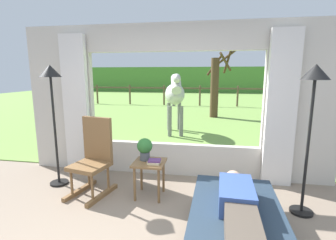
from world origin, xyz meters
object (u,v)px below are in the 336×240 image
object	(u,v)px
floor_lamp_left	(51,89)
floor_lamp_right	(313,95)
recliner_sofa	(236,231)
pasture_tree	(216,84)
book_stack	(154,162)
rocking_chair	(94,157)
potted_plant	(145,148)
reclining_person	(238,206)
side_table	(149,168)
horse	(175,95)

from	to	relation	value
floor_lamp_left	floor_lamp_right	bearing A→B (deg)	-3.90
recliner_sofa	pasture_tree	bearing A→B (deg)	92.59
recliner_sofa	book_stack	distance (m)	1.41
rocking_chair	potted_plant	bearing A→B (deg)	17.79
book_stack	floor_lamp_left	bearing A→B (deg)	172.66
reclining_person	book_stack	size ratio (longest dim) A/B	7.77
side_table	book_stack	size ratio (longest dim) A/B	2.82
recliner_sofa	horse	size ratio (longest dim) A/B	0.95
floor_lamp_left	reclining_person	bearing A→B (deg)	-23.74
floor_lamp_left	floor_lamp_right	world-z (taller)	floor_lamp_left
horse	rocking_chair	bearing A→B (deg)	69.33
book_stack	pasture_tree	size ratio (longest dim) A/B	0.06
pasture_tree	floor_lamp_right	bearing A→B (deg)	-81.70
rocking_chair	potted_plant	world-z (taller)	rocking_chair
potted_plant	horse	distance (m)	3.77
reclining_person	floor_lamp_left	bearing A→B (deg)	157.90
book_stack	floor_lamp_right	distance (m)	2.15
recliner_sofa	rocking_chair	xyz separation A→B (m)	(-1.95, 0.96, 0.33)
potted_plant	rocking_chair	bearing A→B (deg)	-174.65
reclining_person	book_stack	bearing A→B (deg)	138.74
recliner_sofa	reclining_person	world-z (taller)	reclining_person
reclining_person	horse	bearing A→B (deg)	106.87
potted_plant	pasture_tree	world-z (taller)	pasture_tree
floor_lamp_right	horse	bearing A→B (deg)	119.51
potted_plant	recliner_sofa	bearing A→B (deg)	-40.71
reclining_person	potted_plant	size ratio (longest dim) A/B	4.48
side_table	pasture_tree	world-z (taller)	pasture_tree
reclining_person	rocking_chair	distance (m)	2.20
potted_plant	floor_lamp_left	bearing A→B (deg)	176.56
side_table	rocking_chair	bearing A→B (deg)	-179.27
rocking_chair	side_table	size ratio (longest dim) A/B	2.15
reclining_person	book_stack	xyz separation A→B (m)	(-1.03, 0.96, 0.02)
reclining_person	potted_plant	xyz separation A→B (m)	(-1.20, 1.08, 0.18)
rocking_chair	horse	size ratio (longest dim) A/B	0.62
reclining_person	potted_plant	world-z (taller)	potted_plant
potted_plant	floor_lamp_right	distance (m)	2.24
floor_lamp_right	side_table	bearing A→B (deg)	177.31
rocking_chair	floor_lamp_right	world-z (taller)	floor_lamp_right
floor_lamp_right	rocking_chair	bearing A→B (deg)	178.31
reclining_person	floor_lamp_left	xyz separation A→B (m)	(-2.65, 1.17, 0.99)
recliner_sofa	reclining_person	bearing A→B (deg)	-88.37
horse	pasture_tree	world-z (taller)	pasture_tree
rocking_chair	pasture_tree	world-z (taller)	pasture_tree
recliner_sofa	book_stack	world-z (taller)	book_stack
reclining_person	recliner_sofa	bearing A→B (deg)	91.63
recliner_sofa	floor_lamp_left	size ratio (longest dim) A/B	0.92
book_stack	floor_lamp_right	bearing A→B (deg)	-0.98
horse	pasture_tree	size ratio (longest dim) A/B	0.59
recliner_sofa	side_table	size ratio (longest dim) A/B	3.32
rocking_chair	floor_lamp_left	distance (m)	1.21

